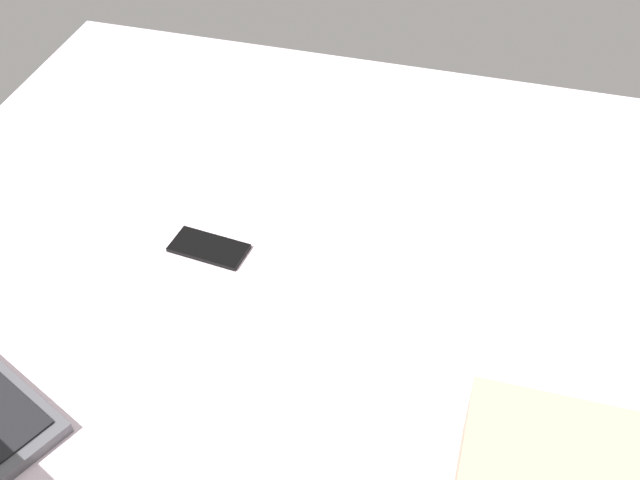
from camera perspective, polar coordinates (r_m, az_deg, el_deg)
name	(u,v)px	position (r cm, az deg, el deg)	size (l,w,h in cm)	color
bed_mattress	(354,297)	(150.56, 2.46, -4.11)	(180.00, 140.00, 18.00)	silver
cell_phone	(209,248)	(147.70, -7.93, -0.57)	(6.80, 14.00, 0.80)	black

